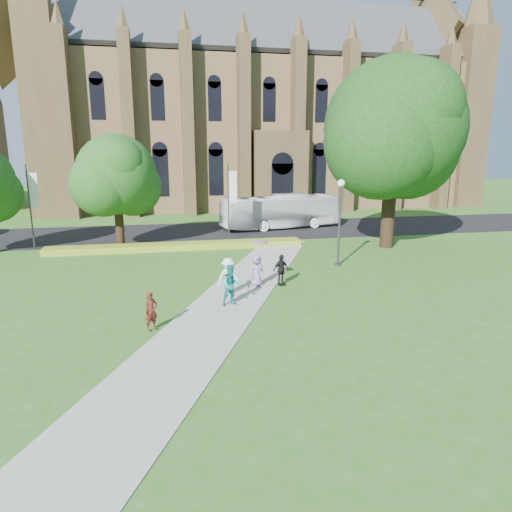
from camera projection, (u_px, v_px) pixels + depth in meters
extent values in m
plane|color=#35611D|center=(233.00, 309.00, 20.36)|extent=(160.00, 160.00, 0.00)
cube|color=black|center=(198.00, 232.00, 39.45)|extent=(160.00, 10.00, 0.02)
cube|color=#B2B2A8|center=(230.00, 301.00, 21.31)|extent=(15.58, 28.54, 0.04)
cube|color=gold|center=(177.00, 246.00, 32.52)|extent=(18.00, 1.40, 0.45)
cube|color=brown|center=(262.00, 137.00, 58.55)|extent=(52.00, 16.00, 17.00)
cube|color=brown|center=(44.00, 114.00, 46.68)|extent=(3.50, 3.50, 21.00)
cube|color=brown|center=(469.00, 120.00, 56.15)|extent=(3.50, 3.50, 21.00)
cube|color=brown|center=(279.00, 172.00, 50.86)|extent=(6.00, 2.50, 9.00)
cylinder|color=#38383D|center=(339.00, 227.00, 27.47)|extent=(0.14, 0.14, 4.80)
sphere|color=white|center=(341.00, 183.00, 26.87)|extent=(0.44, 0.44, 0.44)
cylinder|color=#38383D|center=(338.00, 264.00, 27.99)|extent=(0.36, 0.36, 0.15)
cylinder|color=#332114|center=(389.00, 202.00, 32.62)|extent=(0.96, 0.96, 6.60)
sphere|color=#0F3710|center=(394.00, 128.00, 31.47)|extent=(9.60, 9.60, 9.60)
cylinder|color=#332114|center=(119.00, 220.00, 32.57)|extent=(0.60, 0.60, 4.12)
sphere|color=#204414|center=(116.00, 175.00, 31.85)|extent=(5.60, 5.60, 5.60)
cylinder|color=#38383D|center=(228.00, 203.00, 34.57)|extent=(0.10, 0.10, 6.00)
cube|color=white|center=(233.00, 187.00, 34.37)|extent=(0.60, 0.02, 2.40)
cylinder|color=#38383D|center=(30.00, 208.00, 31.87)|extent=(0.10, 0.10, 6.00)
cube|color=white|center=(34.00, 190.00, 31.67)|extent=(0.60, 0.02, 2.40)
imported|color=silver|center=(281.00, 211.00, 41.02)|extent=(11.22, 4.47, 3.05)
imported|color=#531D13|center=(151.00, 311.00, 17.74)|extent=(0.67, 0.62, 1.54)
imported|color=#197880|center=(231.00, 285.00, 20.53)|extent=(1.08, 0.94, 1.89)
imported|color=white|center=(228.00, 277.00, 21.87)|extent=(1.39, 1.17, 1.87)
imported|color=black|center=(281.00, 270.00, 23.69)|extent=(1.03, 0.76, 1.63)
imported|color=gray|center=(257.00, 271.00, 23.49)|extent=(0.93, 0.79, 1.62)
imported|color=#D69797|center=(260.00, 248.00, 23.36)|extent=(1.06, 1.06, 0.72)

